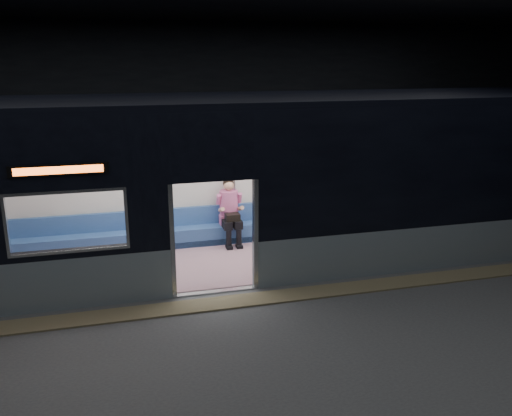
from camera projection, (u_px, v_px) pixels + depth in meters
name	position (u px, v px, depth m)	size (l,w,h in m)	color
station_floor	(228.00, 319.00, 8.77)	(24.00, 14.00, 0.01)	#47494C
station_envelope	(225.00, 87.00, 7.78)	(24.00, 14.00, 5.00)	black
tactile_strip	(221.00, 303.00, 9.28)	(22.80, 0.50, 0.03)	#8C7F59
metro_car	(199.00, 175.00, 10.64)	(18.00, 3.04, 3.35)	gray
passenger	(230.00, 208.00, 12.05)	(0.46, 0.76, 1.46)	black
handbag	(232.00, 217.00, 11.85)	(0.31, 0.26, 0.15)	black
transit_map	(337.00, 172.00, 12.84)	(0.91, 0.03, 0.59)	white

